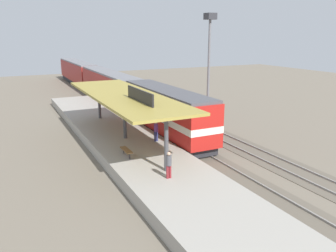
{
  "coord_description": "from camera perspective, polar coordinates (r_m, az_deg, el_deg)",
  "views": [
    {
      "loc": [
        -13.68,
        -26.68,
        9.55
      ],
      "look_at": [
        -1.38,
        -1.71,
        2.0
      ],
      "focal_mm": 36.61,
      "sensor_mm": 36.0,
      "label": 1
    }
  ],
  "objects": [
    {
      "name": "track_near",
      "position": [
        31.45,
        0.88,
        -2.44
      ],
      "size": [
        3.2,
        110.0,
        0.16
      ],
      "color": "#5F5649",
      "rests_on": "ground"
    },
    {
      "name": "platform_bench",
      "position": [
        25.09,
        -6.94,
        -4.03
      ],
      "size": [
        0.44,
        1.7,
        0.5
      ],
      "color": "#333338",
      "rests_on": "platform"
    },
    {
      "name": "station_canopy",
      "position": [
        28.54,
        -7.28,
        4.93
      ],
      "size": [
        5.2,
        18.0,
        4.7
      ],
      "color": "#47474C",
      "rests_on": "platform"
    },
    {
      "name": "locomotive",
      "position": [
        32.11,
        -0.32,
        2.33
      ],
      "size": [
        2.93,
        14.43,
        4.44
      ],
      "color": "#28282D",
      "rests_on": "track_near"
    },
    {
      "name": "platform",
      "position": [
        29.61,
        -7.08,
        -2.84
      ],
      "size": [
        6.0,
        44.0,
        0.9
      ],
      "primitive_type": "cube",
      "color": "#9E998E",
      "rests_on": "ground"
    },
    {
      "name": "passenger_carriage_rear",
      "position": [
        68.73,
        -14.78,
        8.64
      ],
      "size": [
        2.9,
        20.0,
        4.24
      ],
      "color": "#28282D",
      "rests_on": "track_near"
    },
    {
      "name": "ground_plane",
      "position": [
        32.38,
        4.03,
        -2.01
      ],
      "size": [
        120.0,
        120.0,
        0.0
      ],
      "primitive_type": "plane",
      "color": "#706656"
    },
    {
      "name": "person_walking",
      "position": [
        28.18,
        -2.01,
        -0.68
      ],
      "size": [
        0.34,
        0.34,
        1.71
      ],
      "color": "navy",
      "rests_on": "platform"
    },
    {
      "name": "light_mast",
      "position": [
        39.49,
        6.92,
        13.4
      ],
      "size": [
        1.1,
        1.1,
        11.7
      ],
      "color": "slate",
      "rests_on": "ground"
    },
    {
      "name": "person_waiting",
      "position": [
        21.03,
        0.13,
        -6.29
      ],
      "size": [
        0.34,
        0.34,
        1.71
      ],
      "color": "maroon",
      "rests_on": "platform"
    },
    {
      "name": "passenger_carriage_front",
      "position": [
        48.69,
        -9.68,
        6.42
      ],
      "size": [
        2.9,
        20.0,
        4.24
      ],
      "color": "#28282D",
      "rests_on": "track_near"
    },
    {
      "name": "track_far",
      "position": [
        33.71,
        7.86,
        -1.37
      ],
      "size": [
        3.2,
        110.0,
        0.16
      ],
      "color": "#5F5649",
      "rests_on": "ground"
    }
  ]
}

